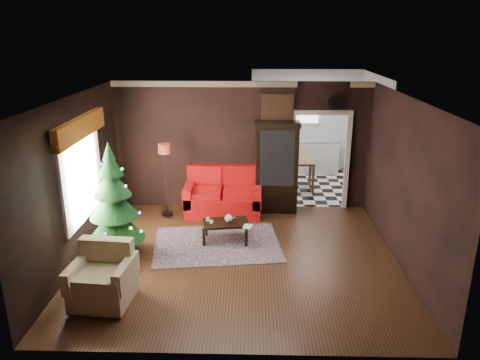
{
  "coord_description": "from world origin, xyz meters",
  "views": [
    {
      "loc": [
        0.22,
        -7.18,
        3.82
      ],
      "look_at": [
        0.0,
        0.9,
        1.15
      ],
      "focal_mm": 34.18,
      "sensor_mm": 36.0,
      "label": 1
    }
  ],
  "objects_px": {
    "christmas_tree": "(113,199)",
    "armchair": "(102,275)",
    "teapot": "(228,218)",
    "wall_clock": "(335,102)",
    "floor_lamp": "(166,180)",
    "kitchen_table": "(299,175)",
    "coffee_table": "(226,231)",
    "loveseat": "(223,192)",
    "curio_cabinet": "(276,169)"
  },
  "relations": [
    {
      "from": "floor_lamp",
      "to": "teapot",
      "type": "height_order",
      "value": "floor_lamp"
    },
    {
      "from": "curio_cabinet",
      "to": "kitchen_table",
      "type": "xyz_separation_m",
      "value": [
        0.65,
        1.43,
        -0.57
      ]
    },
    {
      "from": "floor_lamp",
      "to": "christmas_tree",
      "type": "xyz_separation_m",
      "value": [
        -0.58,
        -1.77,
        0.22
      ]
    },
    {
      "from": "christmas_tree",
      "to": "kitchen_table",
      "type": "xyz_separation_m",
      "value": [
        3.56,
        3.61,
        -0.68
      ]
    },
    {
      "from": "floor_lamp",
      "to": "armchair",
      "type": "relative_size",
      "value": 1.81
    },
    {
      "from": "loveseat",
      "to": "christmas_tree",
      "type": "relative_size",
      "value": 0.9
    },
    {
      "from": "teapot",
      "to": "curio_cabinet",
      "type": "bearing_deg",
      "value": 59.17
    },
    {
      "from": "curio_cabinet",
      "to": "loveseat",
      "type": "bearing_deg",
      "value": -169.17
    },
    {
      "from": "christmas_tree",
      "to": "armchair",
      "type": "bearing_deg",
      "value": -81.27
    },
    {
      "from": "floor_lamp",
      "to": "christmas_tree",
      "type": "distance_m",
      "value": 1.87
    },
    {
      "from": "christmas_tree",
      "to": "wall_clock",
      "type": "height_order",
      "value": "wall_clock"
    },
    {
      "from": "curio_cabinet",
      "to": "christmas_tree",
      "type": "height_order",
      "value": "christmas_tree"
    },
    {
      "from": "teapot",
      "to": "wall_clock",
      "type": "relative_size",
      "value": 0.52
    },
    {
      "from": "armchair",
      "to": "kitchen_table",
      "type": "relative_size",
      "value": 1.14
    },
    {
      "from": "floor_lamp",
      "to": "coffee_table",
      "type": "distance_m",
      "value": 1.88
    },
    {
      "from": "coffee_table",
      "to": "wall_clock",
      "type": "bearing_deg",
      "value": 38.64
    },
    {
      "from": "armchair",
      "to": "teapot",
      "type": "distance_m",
      "value": 2.7
    },
    {
      "from": "kitchen_table",
      "to": "loveseat",
      "type": "bearing_deg",
      "value": -137.49
    },
    {
      "from": "armchair",
      "to": "coffee_table",
      "type": "height_order",
      "value": "armchair"
    },
    {
      "from": "curio_cabinet",
      "to": "teapot",
      "type": "relative_size",
      "value": 11.47
    },
    {
      "from": "loveseat",
      "to": "teapot",
      "type": "xyz_separation_m",
      "value": [
        0.19,
        -1.39,
        -0.03
      ]
    },
    {
      "from": "curio_cabinet",
      "to": "kitchen_table",
      "type": "bearing_deg",
      "value": 65.56
    },
    {
      "from": "curio_cabinet",
      "to": "christmas_tree",
      "type": "xyz_separation_m",
      "value": [
        -2.91,
        -2.18,
        0.1
      ]
    },
    {
      "from": "christmas_tree",
      "to": "kitchen_table",
      "type": "height_order",
      "value": "christmas_tree"
    },
    {
      "from": "curio_cabinet",
      "to": "armchair",
      "type": "xyz_separation_m",
      "value": [
        -2.68,
        -3.69,
        -0.49
      ]
    },
    {
      "from": "teapot",
      "to": "kitchen_table",
      "type": "height_order",
      "value": "kitchen_table"
    },
    {
      "from": "wall_clock",
      "to": "kitchen_table",
      "type": "relative_size",
      "value": 0.43
    },
    {
      "from": "curio_cabinet",
      "to": "wall_clock",
      "type": "xyz_separation_m",
      "value": [
        1.2,
        0.18,
        1.43
      ]
    },
    {
      "from": "teapot",
      "to": "wall_clock",
      "type": "height_order",
      "value": "wall_clock"
    },
    {
      "from": "christmas_tree",
      "to": "kitchen_table",
      "type": "distance_m",
      "value": 5.12
    },
    {
      "from": "loveseat",
      "to": "christmas_tree",
      "type": "bearing_deg",
      "value": -131.87
    },
    {
      "from": "teapot",
      "to": "coffee_table",
      "type": "bearing_deg",
      "value": 160.93
    },
    {
      "from": "floor_lamp",
      "to": "wall_clock",
      "type": "bearing_deg",
      "value": 9.54
    },
    {
      "from": "floor_lamp",
      "to": "kitchen_table",
      "type": "distance_m",
      "value": 3.54
    },
    {
      "from": "teapot",
      "to": "kitchen_table",
      "type": "bearing_deg",
      "value": 62.08
    },
    {
      "from": "wall_clock",
      "to": "coffee_table",
      "type": "bearing_deg",
      "value": -141.36
    },
    {
      "from": "teapot",
      "to": "wall_clock",
      "type": "bearing_deg",
      "value": 39.62
    },
    {
      "from": "floor_lamp",
      "to": "wall_clock",
      "type": "relative_size",
      "value": 4.84
    },
    {
      "from": "loveseat",
      "to": "floor_lamp",
      "type": "bearing_deg",
      "value": -170.69
    },
    {
      "from": "teapot",
      "to": "wall_clock",
      "type": "xyz_separation_m",
      "value": [
        2.16,
        1.79,
        1.91
      ]
    },
    {
      "from": "floor_lamp",
      "to": "christmas_tree",
      "type": "relative_size",
      "value": 0.82
    },
    {
      "from": "curio_cabinet",
      "to": "teapot",
      "type": "bearing_deg",
      "value": -120.83
    },
    {
      "from": "coffee_table",
      "to": "teapot",
      "type": "relative_size",
      "value": 5.14
    },
    {
      "from": "curio_cabinet",
      "to": "coffee_table",
      "type": "height_order",
      "value": "curio_cabinet"
    },
    {
      "from": "loveseat",
      "to": "floor_lamp",
      "type": "distance_m",
      "value": 1.24
    },
    {
      "from": "curio_cabinet",
      "to": "coffee_table",
      "type": "relative_size",
      "value": 2.23
    },
    {
      "from": "armchair",
      "to": "floor_lamp",
      "type": "bearing_deg",
      "value": 89.07
    },
    {
      "from": "christmas_tree",
      "to": "teapot",
      "type": "height_order",
      "value": "christmas_tree"
    },
    {
      "from": "curio_cabinet",
      "to": "kitchen_table",
      "type": "height_order",
      "value": "curio_cabinet"
    },
    {
      "from": "loveseat",
      "to": "kitchen_table",
      "type": "height_order",
      "value": "loveseat"
    }
  ]
}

